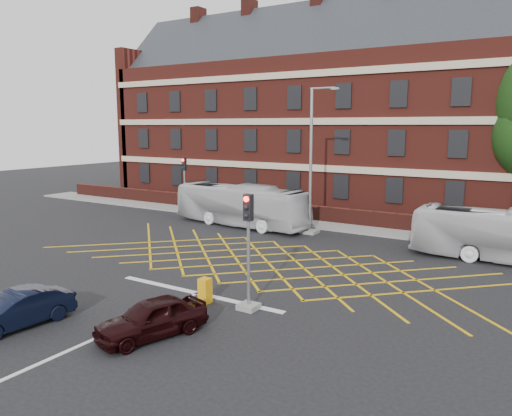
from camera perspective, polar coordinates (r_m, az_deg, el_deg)
The scene contains 15 objects.
ground at distance 23.20m, azimuth -1.22°, elevation -7.34°, with size 120.00×120.00×0.00m, color black.
victorian_building at distance 42.29m, azimuth 15.99°, elevation 10.61°, with size 51.00×12.17×20.40m.
boundary_wall at distance 34.38m, azimuth 10.80°, elevation -1.04°, with size 56.00×0.50×1.10m, color #441812.
far_pavement at distance 33.56m, azimuth 10.15°, elevation -2.13°, with size 60.00×3.00×0.12m, color slate.
box_junction_hatching at distance 24.83m, azimuth 1.34°, elevation -6.19°, with size 11.50×0.12×0.02m, color #CC990C.
stop_line at distance 20.51m, azimuth -6.69°, elevation -9.64°, with size 8.00×0.30×0.02m, color silver.
centre_line at distance 16.36m, azimuth -21.67°, elevation -15.36°, with size 0.15×14.00×0.02m, color silver.
bus_left at distance 33.50m, azimuth -1.76°, elevation 0.32°, with size 2.35×10.05×2.80m, color silver.
car_navy at distance 18.77m, azimuth -25.65°, elevation -10.43°, with size 1.29×3.71×1.22m, color black.
car_maroon at distance 16.62m, azimuth -11.83°, elevation -12.19°, with size 1.47×3.65×1.24m, color black.
traffic_light_near at distance 18.18m, azimuth -0.87°, elevation -6.29°, with size 0.70×0.70×4.27m.
traffic_light_far at distance 38.37m, azimuth -8.15°, elevation 1.94°, with size 0.70×0.70×4.27m.
street_lamp at distance 31.03m, azimuth 6.34°, elevation 2.66°, with size 2.25×1.00×8.93m.
direction_signs at distance 38.89m, azimuth -7.37°, elevation 1.49°, with size 1.10×0.16×2.20m.
utility_cabinet at distance 19.30m, azimuth -5.85°, elevation -9.38°, with size 0.40×0.42×0.96m, color orange.
Camera 1 is at (12.26, -18.53, 6.68)m, focal length 35.00 mm.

